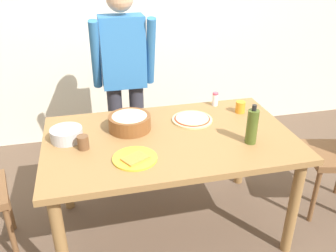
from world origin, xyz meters
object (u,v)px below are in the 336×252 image
person_cook (124,75)px  plate_with_slice (135,158)px  mixing_bowl_steel (67,134)px  popcorn_bowl (130,121)px  olive_oil_bottle (252,126)px  cup_small_brown (83,142)px  cup_orange (240,107)px  dining_table (170,148)px  salt_shaker (215,99)px  pizza_raw_on_board (192,119)px

person_cook → plate_with_slice: bearing=-94.1°
plate_with_slice → mixing_bowl_steel: 0.50m
popcorn_bowl → olive_oil_bottle: size_ratio=1.09×
popcorn_bowl → mixing_bowl_steel: popcorn_bowl is taller
plate_with_slice → cup_small_brown: cup_small_brown is taller
person_cook → plate_with_slice: 1.00m
popcorn_bowl → cup_small_brown: (-0.31, -0.19, -0.02)m
mixing_bowl_steel → cup_orange: (1.23, 0.13, 0.00)m
person_cook → popcorn_bowl: size_ratio=5.79×
cup_small_brown → dining_table: bearing=3.0°
salt_shaker → popcorn_bowl: bearing=-160.6°
cup_orange → olive_oil_bottle: bearing=-105.5°
dining_table → popcorn_bowl: bearing=146.2°
person_cook → popcorn_bowl: bearing=-94.3°
person_cook → pizza_raw_on_board: size_ratio=5.70×
dining_table → salt_shaker: 0.62m
pizza_raw_on_board → plate_with_slice: 0.63m
dining_table → popcorn_bowl: size_ratio=5.71×
popcorn_bowl → olive_oil_bottle: (0.71, -0.35, 0.05)m
plate_with_slice → cup_orange: size_ratio=3.06×
dining_table → cup_orange: (0.59, 0.24, 0.13)m
person_cook → mixing_bowl_steel: (-0.45, -0.65, -0.14)m
pizza_raw_on_board → popcorn_bowl: bearing=-175.7°
popcorn_bowl → cup_orange: popcorn_bowl is taller
salt_shaker → olive_oil_bottle: bearing=-88.5°
person_cook → mixing_bowl_steel: size_ratio=8.10×
mixing_bowl_steel → popcorn_bowl: bearing=7.5°
dining_table → popcorn_bowl: (-0.24, 0.16, 0.15)m
dining_table → salt_shaker: size_ratio=15.09×
pizza_raw_on_board → mixing_bowl_steel: (-0.85, -0.09, 0.03)m
mixing_bowl_steel → cup_small_brown: cup_small_brown is taller
pizza_raw_on_board → cup_orange: (0.38, 0.05, 0.03)m
plate_with_slice → cup_small_brown: (-0.28, 0.20, 0.03)m
cup_small_brown → olive_oil_bottle: bearing=-9.3°
plate_with_slice → cup_orange: bearing=28.5°
popcorn_bowl → salt_shaker: popcorn_bowl is taller
popcorn_bowl → salt_shaker: bearing=19.4°
mixing_bowl_steel → person_cook: bearing=55.2°
person_cook → olive_oil_bottle: bearing=-55.2°
plate_with_slice → olive_oil_bottle: 0.74m
cup_orange → pizza_raw_on_board: bearing=-172.9°
person_cook → plate_with_slice: person_cook is taller
dining_table → olive_oil_bottle: 0.55m
person_cook → salt_shaker: (0.65, -0.36, -0.13)m
person_cook → olive_oil_bottle: (0.66, -0.95, -0.07)m
dining_table → person_cook: (-0.19, 0.76, 0.27)m
mixing_bowl_steel → cup_small_brown: (0.10, -0.13, 0.00)m
person_cook → mixing_bowl_steel: 0.81m
popcorn_bowl → mixing_bowl_steel: 0.41m
plate_with_slice → popcorn_bowl: (0.03, 0.38, 0.05)m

